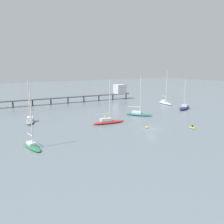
{
  "coord_description": "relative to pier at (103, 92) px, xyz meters",
  "views": [
    {
      "loc": [
        -44.06,
        -48.62,
        16.47
      ],
      "look_at": [
        0.0,
        19.1,
        1.5
      ],
      "focal_mm": 40.76,
      "sensor_mm": 36.0,
      "label": 1
    }
  ],
  "objects": [
    {
      "name": "ground_plane",
      "position": [
        -17.31,
        -53.76,
        -4.01
      ],
      "size": [
        400.0,
        400.0,
        0.0
      ],
      "primitive_type": "plane",
      "color": "slate"
    },
    {
      "name": "pier",
      "position": [
        0.0,
        0.0,
        0.0
      ],
      "size": [
        63.12,
        6.48,
        7.1
      ],
      "color": "#4C4C51",
      "rests_on": "ground_plane"
    },
    {
      "name": "sailboat_red",
      "position": [
        -23.69,
        -42.39,
        -3.26
      ],
      "size": [
        9.99,
        3.34,
        12.44
      ],
      "color": "red",
      "rests_on": "ground_plane"
    },
    {
      "name": "sailboat_navy",
      "position": [
        13.34,
        -37.89,
        -3.31
      ],
      "size": [
        9.07,
        5.88,
        11.03
      ],
      "color": "navy",
      "rests_on": "ground_plane"
    },
    {
      "name": "sailboat_teal",
      "position": [
        -9.03,
        -38.0,
        -3.25
      ],
      "size": [
        6.9,
        8.41,
        13.01
      ],
      "color": "#1E727A",
      "rests_on": "ground_plane"
    },
    {
      "name": "sailboat_white",
      "position": [
        16.8,
        -24.27,
        -3.25
      ],
      "size": [
        4.67,
        9.69,
        14.18
      ],
      "color": "white",
      "rests_on": "ground_plane"
    },
    {
      "name": "sailboat_green",
      "position": [
        -48.1,
        -52.39,
        -3.35
      ],
      "size": [
        2.42,
        7.93,
        11.56
      ],
      "color": "#287F4C",
      "rests_on": "ground_plane"
    },
    {
      "name": "sailboat_gray",
      "position": [
        -41.98,
        -28.73,
        -3.29
      ],
      "size": [
        4.77,
        8.59,
        12.52
      ],
      "color": "gray",
      "rests_on": "ground_plane"
    },
    {
      "name": "dinghy_yellow",
      "position": [
        -8.01,
        -59.32,
        -3.78
      ],
      "size": [
        1.38,
        2.38,
        1.14
      ],
      "color": "yellow",
      "rests_on": "ground_plane"
    },
    {
      "name": "mooring_buoy_mid",
      "position": [
        -18.22,
        -52.93,
        -3.69
      ],
      "size": [
        0.64,
        0.64,
        0.64
      ],
      "primitive_type": "sphere",
      "color": "yellow",
      "rests_on": "ground_plane"
    },
    {
      "name": "mooring_buoy_outer",
      "position": [
        -20.25,
        -35.22,
        -3.68
      ],
      "size": [
        0.66,
        0.66,
        0.66
      ],
      "primitive_type": "sphere",
      "color": "yellow",
      "rests_on": "ground_plane"
    }
  ]
}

